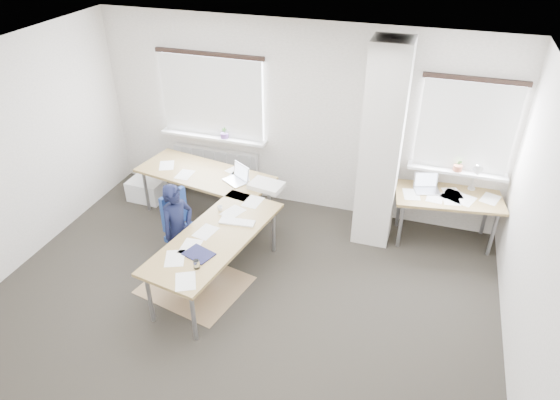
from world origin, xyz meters
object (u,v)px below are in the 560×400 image
(desk_main, at_px, (213,204))
(person, at_px, (178,230))
(task_chair, at_px, (189,246))
(desk_side, at_px, (448,198))

(desk_main, distance_m, person, 0.63)
(desk_main, height_order, task_chair, task_chair)
(desk_side, height_order, task_chair, desk_side)
(task_chair, bearing_deg, desk_side, 44.29)
(task_chair, height_order, person, person)
(desk_main, bearing_deg, task_chair, -101.78)
(task_chair, bearing_deg, desk_main, 85.75)
(desk_side, distance_m, task_chair, 3.53)
(desk_main, height_order, desk_side, desk_side)
(desk_side, relative_size, person, 1.18)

